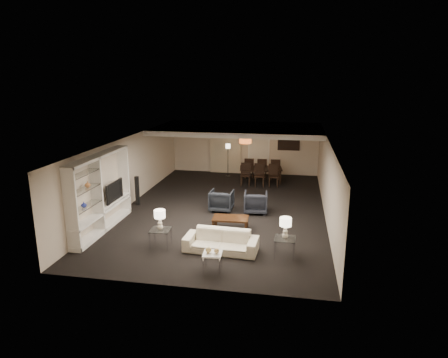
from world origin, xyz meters
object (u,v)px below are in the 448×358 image
object	(u,v)px
chair_nr	(273,176)
floor_lamp	(228,160)
pendant_light	(245,140)
coffee_table	(231,223)
side_table_left	(161,238)
armchair_left	(222,200)
marble_table	(213,262)
chair_fm	(262,168)
vase_blue	(84,205)
vase_amber	(88,184)
television	(111,191)
chair_nm	(259,175)
chair_fl	(249,168)
chair_fr	(275,169)
armchair_right	(256,202)
sofa	(221,241)
side_table_right	(285,247)
table_lamp_right	(285,228)
floor_speaker	(137,191)
chair_nl	(245,175)
table_lamp_left	(160,220)
dining_table	(261,175)

from	to	relation	value
chair_nr	floor_lamp	bearing A→B (deg)	141.28
pendant_light	coffee_table	xyz separation A→B (m)	(0.25, -5.39, -1.73)
side_table_left	armchair_left	bearing A→B (deg)	71.57
marble_table	chair_fm	size ratio (longest dim) A/B	0.47
vase_blue	vase_amber	xyz separation A→B (m)	(0.00, 0.29, 0.50)
pendant_light	marble_table	size ratio (longest dim) A/B	1.15
side_table_left	vase_blue	bearing A→B (deg)	-176.78
television	chair_fm	size ratio (longest dim) A/B	1.13
chair_nm	chair_fl	bearing A→B (deg)	108.05
pendant_light	chair_fr	size ratio (longest dim) A/B	0.54
floor_lamp	chair_nr	bearing A→B (deg)	-33.05
armchair_left	chair_nr	size ratio (longest dim) A/B	0.84
armchair_right	chair_fm	bearing A→B (deg)	-92.64
armchair_left	sofa	bearing A→B (deg)	101.64
armchair_left	side_table_right	distance (m)	4.02
sofa	table_lamp_right	bearing A→B (deg)	2.99
marble_table	coffee_table	bearing A→B (deg)	90.00
chair_fm	pendant_light	bearing A→B (deg)	54.26
floor_speaker	chair_nr	world-z (taller)	floor_speaker
pendant_light	chair_fl	world-z (taller)	pendant_light
armchair_right	vase_blue	bearing A→B (deg)	32.54
chair_nl	vase_amber	bearing A→B (deg)	-121.99
coffee_table	armchair_left	xyz separation A→B (m)	(-0.60, 1.70, 0.17)
coffee_table	armchair_right	world-z (taller)	armchair_right
table_lamp_left	chair_nm	bearing A→B (deg)	72.59
side_table_right	sofa	bearing A→B (deg)	180.00
chair_nr	side_table_left	bearing A→B (deg)	-117.61
side_table_left	chair_nm	bearing A→B (deg)	72.59
armchair_right	marble_table	world-z (taller)	armchair_right
side_table_right	table_lamp_right	world-z (taller)	table_lamp_right
chair_nr	floor_speaker	bearing A→B (deg)	-150.59
floor_speaker	chair_fr	distance (m)	6.64
table_lamp_left	chair_nm	size ratio (longest dim) A/B	0.59
coffee_table	chair_fr	size ratio (longest dim) A/B	1.13
sofa	dining_table	size ratio (longest dim) A/B	1.08
pendant_light	chair_nl	bearing A→B (deg)	-78.80
side_table_right	chair_nr	world-z (taller)	chair_nr
television	dining_table	world-z (taller)	television
pendant_light	television	distance (m)	6.60
table_lamp_right	vase_amber	world-z (taller)	vase_amber
sofa	chair_nl	size ratio (longest dim) A/B	2.06
floor_speaker	table_lamp_right	bearing A→B (deg)	-22.05
television	armchair_left	bearing A→B (deg)	-61.05
coffee_table	chair_fr	distance (m)	6.51
armchair_left	chair_nm	bearing A→B (deg)	-105.08
chair_nr	armchair_left	bearing A→B (deg)	-120.84
table_lamp_left	marble_table	world-z (taller)	table_lamp_left
dining_table	chair_fm	world-z (taller)	chair_fm
vase_blue	chair_fl	world-z (taller)	vase_blue
coffee_table	dining_table	world-z (taller)	dining_table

